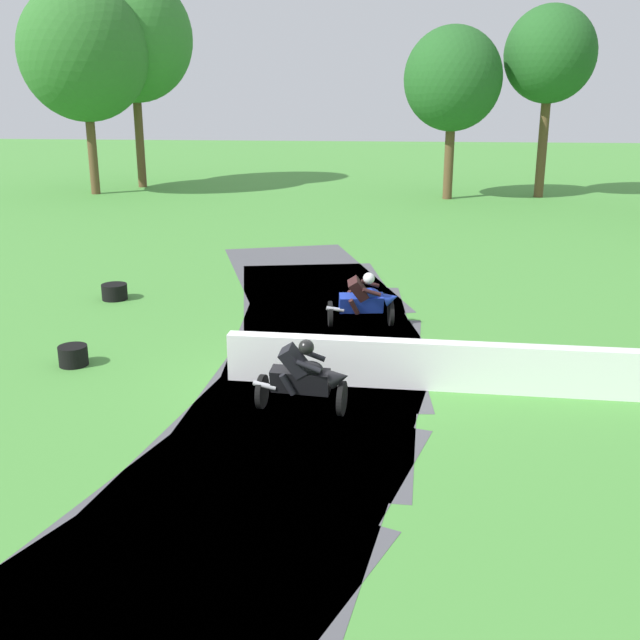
% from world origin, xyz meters
% --- Properties ---
extents(ground_plane, '(120.00, 120.00, 0.00)m').
position_xyz_m(ground_plane, '(0.00, 0.00, 0.00)').
color(ground_plane, '#4C933D').
extents(track_asphalt, '(7.57, 25.29, 0.01)m').
position_xyz_m(track_asphalt, '(-0.67, 0.03, 0.00)').
color(track_asphalt, '#515156').
rests_on(track_asphalt, ground).
extents(safety_barrier, '(13.95, 1.02, 0.90)m').
position_xyz_m(safety_barrier, '(5.33, -0.27, 0.45)').
color(safety_barrier, white).
rests_on(safety_barrier, ground).
extents(motorcycle_lead_black, '(1.70, 0.90, 1.43)m').
position_xyz_m(motorcycle_lead_black, '(-0.05, -1.42, 0.65)').
color(motorcycle_lead_black, black).
rests_on(motorcycle_lead_black, ground).
extents(motorcycle_chase_blue, '(1.69, 0.96, 1.42)m').
position_xyz_m(motorcycle_chase_blue, '(0.81, 3.48, 0.63)').
color(motorcycle_chase_blue, black).
rests_on(motorcycle_chase_blue, ground).
extents(tire_stack_mid_a, '(0.57, 0.57, 0.40)m').
position_xyz_m(tire_stack_mid_a, '(-4.87, 0.48, 0.20)').
color(tire_stack_mid_a, black).
rests_on(tire_stack_mid_a, ground).
extents(tire_stack_mid_b, '(0.65, 0.65, 0.40)m').
position_xyz_m(tire_stack_mid_b, '(-5.70, 5.26, 0.20)').
color(tire_stack_mid_b, black).
rests_on(tire_stack_mid_b, ground).
extents(tree_far_right, '(6.00, 6.00, 10.60)m').
position_xyz_m(tree_far_right, '(-11.73, 26.84, 7.43)').
color(tree_far_right, brown).
rests_on(tree_far_right, ground).
extents(tree_mid_rise, '(4.20, 4.20, 8.78)m').
position_xyz_m(tree_mid_rise, '(8.57, 24.88, 6.53)').
color(tree_mid_rise, brown).
rests_on(tree_mid_rise, ground).
extents(tree_behind_barrier, '(6.10, 6.10, 9.89)m').
position_xyz_m(tree_behind_barrier, '(-13.26, 24.09, 6.67)').
color(tree_behind_barrier, brown).
rests_on(tree_behind_barrier, ground).
extents(tree_distant, '(4.49, 4.49, 7.85)m').
position_xyz_m(tree_distant, '(4.11, 23.92, 5.47)').
color(tree_distant, brown).
rests_on(tree_distant, ground).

